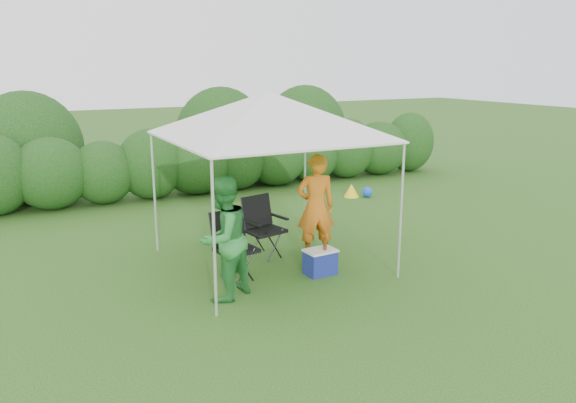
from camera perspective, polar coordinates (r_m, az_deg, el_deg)
name	(u,v)px	position (r m, az deg, el deg)	size (l,w,h in m)	color
ground	(283,273)	(9.03, -0.48, -7.23)	(70.00, 70.00, 0.00)	#33611E
hedge	(178,163)	(14.27, -11.13, 3.83)	(16.33, 1.53, 1.80)	#204C18
canopy	(269,115)	(8.91, -1.99, 8.79)	(3.10, 3.10, 2.83)	silver
chair_right	(262,222)	(9.68, -2.64, -2.12)	(0.74, 0.69, 1.04)	black
chair_left	(233,240)	(8.73, -5.62, -3.95)	(0.71, 0.66, 1.04)	black
man	(316,207)	(9.41, 2.84, -0.57)	(0.66, 0.43, 1.81)	orange
woman	(223,238)	(7.86, -6.60, -3.75)	(0.86, 0.67, 1.77)	#2B8637
cooler	(320,262)	(8.91, 3.29, -6.12)	(0.51, 0.38, 0.41)	navy
bottle	(325,243)	(8.81, 3.79, -4.19)	(0.06, 0.06, 0.23)	#592D0C
lawn_toy	(355,191)	(14.10, 6.87, 1.08)	(0.65, 0.54, 0.33)	yellow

